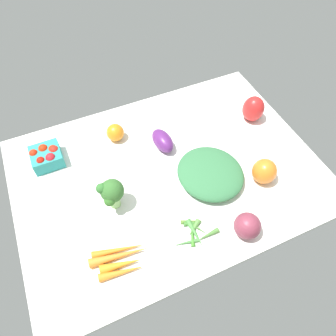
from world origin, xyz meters
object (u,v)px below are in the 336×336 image
bell_pepper_red (253,109)px  carrot_bunch (121,260)px  eggplant (163,141)px  heirloom_tomato_orange (115,133)px  okra_pile (195,231)px  broccoli_head (111,192)px  leafy_greens_clump (210,173)px  bell_pepper_orange (264,171)px  red_onion_center (247,226)px  berry_basket (47,156)px

bell_pepper_red → carrot_bunch: bell_pepper_red is taller
bell_pepper_red → eggplant: (37.66, -0.97, -2.05)cm
heirloom_tomato_orange → bell_pepper_red: bearing=167.4°
carrot_bunch → okra_pile: (-23.66, 0.64, -0.55)cm
okra_pile → carrot_bunch: bearing=-1.6°
broccoli_head → carrot_bunch: bearing=77.8°
leafy_greens_clump → bell_pepper_orange: bearing=154.7°
eggplant → okra_pile: bearing=-14.6°
broccoli_head → heirloom_tomato_orange: broccoli_head is taller
okra_pile → bell_pepper_red: bearing=-140.7°
heirloom_tomato_orange → red_onion_center: red_onion_center is taller
leafy_greens_clump → heirloom_tomato_orange: bearing=-52.3°
bell_pepper_red → broccoli_head: 63.79cm
leafy_greens_clump → broccoli_head: (33.25, -3.38, 4.70)cm
bell_pepper_red → bell_pepper_orange: (12.60, 26.21, -0.78)cm
bell_pepper_orange → okra_pile: (29.71, 8.48, -3.64)cm
broccoli_head → red_onion_center: 42.20cm
bell_pepper_red → carrot_bunch: (65.96, 34.04, -3.86)cm
heirloom_tomato_orange → red_onion_center: (-23.70, 52.38, 0.78)cm
red_onion_center → eggplant: 42.68cm
leafy_greens_clump → bell_pepper_red: bearing=-147.0°
bell_pepper_red → okra_pile: 54.88cm
berry_basket → red_onion_center: bearing=133.5°
eggplant → bell_pepper_orange: (-25.06, 27.18, 1.27)cm
red_onion_center → heirloom_tomato_orange: bearing=-65.7°
bell_pepper_red → okra_pile: bearing=39.3°
bell_pepper_red → carrot_bunch: size_ratio=0.58×
eggplant → bell_pepper_orange: bell_pepper_orange is taller
red_onion_center → bell_pepper_orange: 21.44cm
broccoli_head → red_onion_center: size_ratio=1.46×
bell_pepper_red → red_onion_center: (28.41, 40.69, -1.15)cm
bell_pepper_orange → okra_pile: bearing=15.9°
broccoli_head → red_onion_center: broccoli_head is taller
carrot_bunch → eggplant: eggplant is taller
carrot_bunch → heirloom_tomato_orange: bearing=-106.8°
bell_pepper_red → broccoli_head: bearing=13.8°
carrot_bunch → okra_pile: carrot_bunch is taller
eggplant → red_onion_center: bearing=5.4°
red_onion_center → carrot_bunch: bearing=-10.0°
heirloom_tomato_orange → carrot_bunch: bearing=73.2°
heirloom_tomato_orange → bell_pepper_orange: 54.76cm
heirloom_tomato_orange → okra_pile: (-9.80, 46.38, -2.49)cm
leafy_greens_clump → red_onion_center: red_onion_center is taller
leafy_greens_clump → heirloom_tomato_orange: size_ratio=3.56×
berry_basket → heirloom_tomato_orange: (-25.30, -0.74, 0.08)cm
bell_pepper_red → berry_basket: size_ratio=1.02×
berry_basket → bell_pepper_orange: 74.72cm
berry_basket → okra_pile: size_ratio=0.68×
eggplant → berry_basket: bearing=-111.2°
bell_pepper_red → red_onion_center: bell_pepper_red is taller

